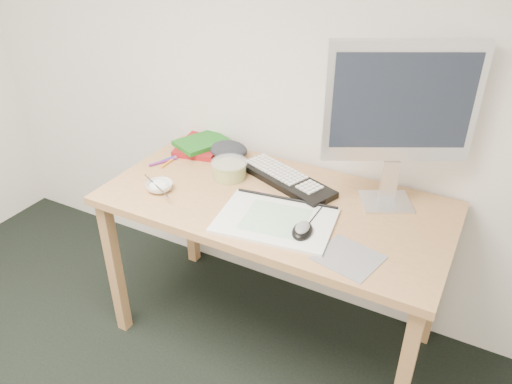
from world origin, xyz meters
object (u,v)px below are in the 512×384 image
keyboard (286,180)px  rice_bowl (159,187)px  monitor (401,108)px  desk (275,217)px  sketchpad (275,220)px

keyboard → rice_bowl: rice_bowl is taller
keyboard → monitor: (0.42, 0.04, 0.39)m
keyboard → monitor: bearing=27.0°
desk → sketchpad: sketchpad is taller
sketchpad → monitor: bearing=36.9°
sketchpad → monitor: 0.61m
desk → keyboard: (-0.02, 0.15, 0.10)m
monitor → desk: bearing=177.7°
desk → sketchpad: bearing=-63.1°
desk → rice_bowl: bearing=-161.0°
sketchpad → rice_bowl: 0.53m
keyboard → desk: bearing=-61.0°
monitor → keyboard: bearing=157.6°
rice_bowl → sketchpad: bearing=1.9°
monitor → rice_bowl: monitor is taller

